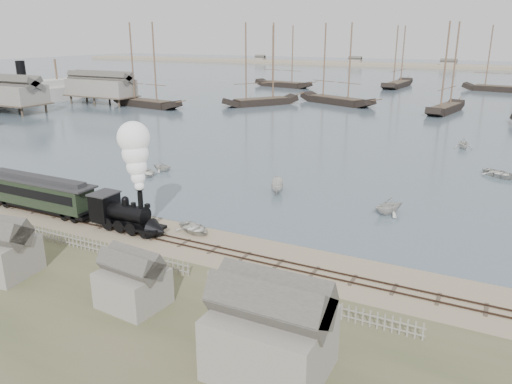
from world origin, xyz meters
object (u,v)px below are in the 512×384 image
at_px(steamship, 23,82).
at_px(locomotive, 132,185).
at_px(beached_dinghy, 194,228).
at_px(passenger_coach, 39,192).

bearing_deg(steamship, locomotive, -118.81).
bearing_deg(beached_dinghy, passenger_coach, 119.09).
bearing_deg(beached_dinghy, locomotive, 138.92).
relative_size(passenger_coach, steamship, 0.28).
height_order(beached_dinghy, steamship, steamship).
bearing_deg(locomotive, passenger_coach, 180.00).
height_order(locomotive, steamship, steamship).
bearing_deg(locomotive, beached_dinghy, 28.32).
xyz_separation_m(beached_dinghy, steamship, (-87.42, 52.85, 5.05)).
bearing_deg(passenger_coach, steamship, 141.88).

